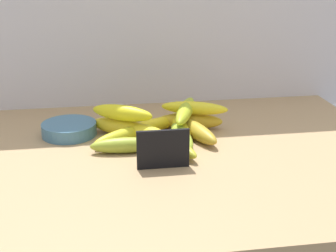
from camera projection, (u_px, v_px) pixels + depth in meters
The scene contains 16 objects.
counter_top at pixel (161, 161), 108.22cm from camera, with size 110.00×76.00×3.00cm, color tan.
chalkboard_sign at pixel (163, 151), 100.04cm from camera, with size 11.00×1.80×8.40cm.
fruit_bowl at pixel (69, 129), 118.43cm from camera, with size 13.35×13.35×3.11cm, color teal.
banana_0 at pixel (151, 135), 113.32cm from camera, with size 18.43×4.11×4.11cm, color yellow.
banana_1 at pixel (180, 126), 119.80cm from camera, with size 17.40×3.72×3.72cm, color yellow.
banana_2 at pixel (122, 127), 118.10cm from camera, with size 16.77×4.23×4.23cm, color yellow.
banana_3 at pixel (155, 125), 120.65cm from camera, with size 19.22×3.32×3.32cm, color yellow.
banana_4 at pixel (182, 136), 112.78cm from camera, with size 15.55×3.86×3.86cm, color #A2BD36.
banana_5 at pixel (195, 130), 116.29cm from camera, with size 17.78×4.01×4.01cm, color gold.
banana_6 at pixel (171, 143), 109.32cm from camera, with size 18.97×3.58×3.58cm, color gold.
banana_7 at pixel (125, 145), 108.15cm from camera, with size 15.69×3.55×3.55cm, color #98AA30.
banana_8 at pixel (190, 121), 122.57cm from camera, with size 16.59×4.05×4.05cm, color gold.
banana_9 at pixel (126, 135), 114.44cm from camera, with size 17.83×3.33×3.33cm, color gold.
banana_10 at pixel (122, 113), 115.76cm from camera, with size 15.81×3.83×3.83cm, color yellow.
banana_11 at pixel (194, 108), 120.70cm from camera, with size 16.79×3.29×3.29cm, color yellow.
banana_12 at pixel (186, 111), 119.43cm from camera, with size 19.49×3.52×3.52cm, color #ADBF27.
Camera 1 is at (-13.92, -97.84, 46.31)cm, focal length 51.66 mm.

